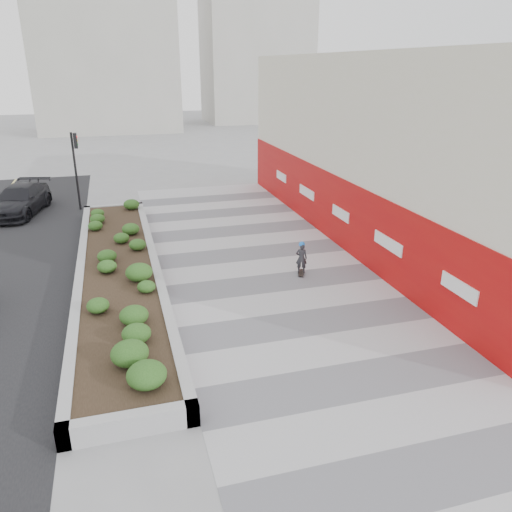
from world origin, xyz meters
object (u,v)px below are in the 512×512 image
(planter, at_px, (118,268))
(car_dark, at_px, (20,200))
(skateboarder, at_px, (301,258))
(traffic_signal_near, at_px, (76,160))

(planter, height_order, car_dark, car_dark)
(planter, bearing_deg, skateboarder, -12.75)
(car_dark, bearing_deg, skateboarder, -33.24)
(planter, distance_m, car_dark, 11.54)
(traffic_signal_near, bearing_deg, car_dark, -179.74)
(traffic_signal_near, distance_m, car_dark, 3.68)
(skateboarder, bearing_deg, planter, -171.91)
(planter, distance_m, traffic_signal_near, 10.90)
(skateboarder, bearing_deg, car_dark, 154.67)
(car_dark, bearing_deg, traffic_signal_near, 13.18)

